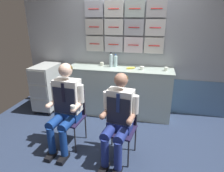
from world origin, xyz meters
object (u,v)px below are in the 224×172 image
object	(u,v)px
service_trolley	(47,86)
crew_member_right	(118,116)
snack_banana	(131,68)
folding_chair_right	(122,121)
crew_member_left	(65,104)
espresso_cup_small	(102,64)
water_bottle_short	(116,61)
folding_chair_left	(72,111)

from	to	relation	value
service_trolley	crew_member_right	distance (m)	2.09
crew_member_right	snack_banana	world-z (taller)	crew_member_right
folding_chair_right	crew_member_right	distance (m)	0.22
service_trolley	crew_member_right	size ratio (longest dim) A/B	0.78
crew_member_left	snack_banana	xyz separation A→B (m)	(0.76, 1.18, 0.27)
crew_member_left	snack_banana	size ratio (longest dim) A/B	7.31
crew_member_left	service_trolley	bearing A→B (deg)	130.83
folding_chair_right	espresso_cup_small	bearing A→B (deg)	116.62
folding_chair_right	snack_banana	xyz separation A→B (m)	(-0.05, 1.14, 0.46)
water_bottle_short	crew_member_right	bearing A→B (deg)	-76.67
crew_member_left	crew_member_right	distance (m)	0.80
folding_chair_left	espresso_cup_small	size ratio (longest dim) A/B	11.46
crew_member_left	folding_chair_right	xyz separation A→B (m)	(0.81, 0.04, -0.19)
folding_chair_left	folding_chair_right	size ratio (longest dim) A/B	1.00
water_bottle_short	snack_banana	size ratio (longest dim) A/B	1.40
crew_member_right	snack_banana	bearing A→B (deg)	91.08
folding_chair_left	snack_banana	bearing A→B (deg)	53.58
crew_member_right	crew_member_left	bearing A→B (deg)	171.18
water_bottle_short	espresso_cup_small	bearing A→B (deg)	177.36
espresso_cup_small	folding_chair_right	bearing A→B (deg)	-63.38
snack_banana	folding_chair_right	bearing A→B (deg)	-87.63
crew_member_right	water_bottle_short	xyz separation A→B (m)	(-0.33, 1.41, 0.40)
crew_member_left	snack_banana	distance (m)	1.43
service_trolley	folding_chair_left	size ratio (longest dim) A/B	1.14
espresso_cup_small	crew_member_left	bearing A→B (deg)	-97.84
crew_member_left	espresso_cup_small	bearing A→B (deg)	82.16
crew_member_right	snack_banana	distance (m)	1.33
service_trolley	water_bottle_short	distance (m)	1.50
folding_chair_right	water_bottle_short	distance (m)	1.41
folding_chair_left	crew_member_left	xyz separation A→B (m)	(-0.01, -0.16, 0.19)
service_trolley	water_bottle_short	size ratio (longest dim) A/B	3.89
folding_chair_left	folding_chair_right	bearing A→B (deg)	-8.50
water_bottle_short	espresso_cup_small	world-z (taller)	water_bottle_short
folding_chair_left	snack_banana	size ratio (longest dim) A/B	4.78
water_bottle_short	snack_banana	distance (m)	0.34
crew_member_left	water_bottle_short	bearing A→B (deg)	70.55
espresso_cup_small	service_trolley	bearing A→B (deg)	-168.48
crew_member_left	folding_chair_right	world-z (taller)	crew_member_left
crew_member_left	folding_chair_right	size ratio (longest dim) A/B	1.53
folding_chair_left	crew_member_right	distance (m)	0.84
snack_banana	service_trolley	bearing A→B (deg)	-176.47
service_trolley	snack_banana	bearing A→B (deg)	3.53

